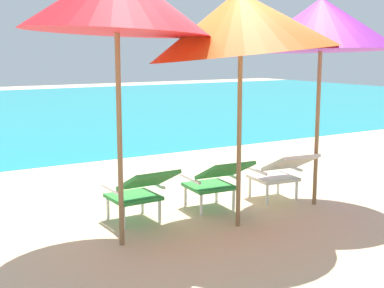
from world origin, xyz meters
TOP-DOWN VIEW (x-y plane):
  - ground_plane at (0.00, 4.00)m, footprint 40.00×40.00m
  - lounge_chair_left at (-0.95, -0.09)m, footprint 0.56×0.88m
  - lounge_chair_center at (0.03, -0.12)m, footprint 0.60×0.91m
  - lounge_chair_right at (0.96, -0.19)m, footprint 0.63×0.93m
  - beach_umbrella_center at (-0.05, -0.66)m, footprint 2.80×2.78m
  - beach_umbrella_right at (1.27, -0.47)m, footprint 2.01×2.03m

SIDE VIEW (x-z plane):
  - ground_plane at x=0.00m, z-range 0.00..0.00m
  - lounge_chair_left at x=-0.95m, z-range 0.06..0.75m
  - lounge_chair_center at x=0.03m, z-range 0.06..0.75m
  - lounge_chair_right at x=0.96m, z-range 0.06..0.75m
  - beach_umbrella_center at x=-0.05m, z-range 0.88..3.47m
  - beach_umbrella_right at x=1.27m, z-range 0.93..3.47m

